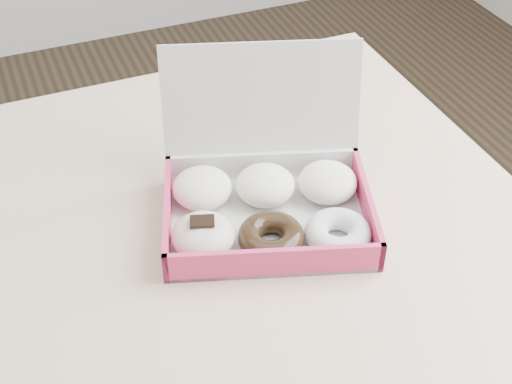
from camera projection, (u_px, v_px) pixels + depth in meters
name	position (u px, v px, depth m)	size (l,w,h in m)	color
table	(111.00, 282.00, 1.01)	(1.20, 0.80, 0.75)	tan
donut_box	(265.00, 198.00, 0.98)	(0.35, 0.33, 0.20)	silver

